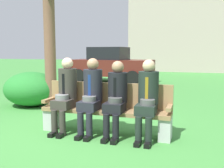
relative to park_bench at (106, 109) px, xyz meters
name	(u,v)px	position (x,y,z in m)	size (l,w,h in m)	color
ground_plane	(82,136)	(-0.33, -0.34, -0.44)	(80.00, 80.00, 0.00)	#40883B
park_bench	(106,109)	(0.00, 0.00, 0.00)	(2.33, 0.44, 0.90)	#99754C
seated_man_leftmost	(66,91)	(-0.74, -0.13, 0.31)	(0.34, 0.72, 1.35)	#38332D
seated_man_centerleft	(91,92)	(-0.24, -0.13, 0.31)	(0.34, 0.72, 1.35)	#23232D
seated_man_centerright	(116,95)	(0.23, -0.13, 0.29)	(0.34, 0.72, 1.31)	black
seated_man_rightmost	(147,96)	(0.77, -0.13, 0.30)	(0.34, 0.72, 1.33)	#1E2823
shrub_near_bench	(31,89)	(-2.70, 1.61, 0.03)	(1.48, 1.36, 0.93)	#297E31
parked_car_near	(111,65)	(-2.41, 7.62, 0.40)	(4.05, 2.07, 1.68)	#591E19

